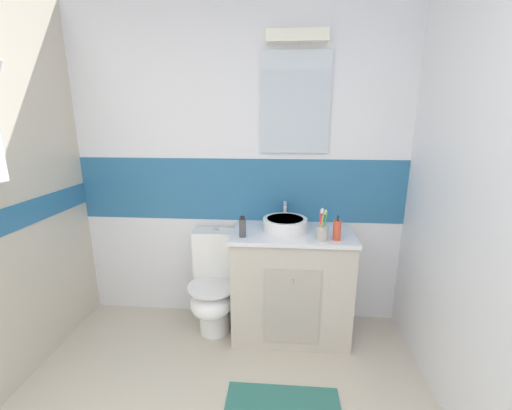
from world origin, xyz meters
TOP-DOWN VIEW (x-y plane):
  - wall_back_tiled at (0.01, 2.45)m, footprint 3.20×0.20m
  - vanity_cabinet at (0.42, 2.16)m, footprint 0.89×0.51m
  - sink_basin at (0.37, 2.18)m, footprint 0.33×0.37m
  - toilet at (-0.18, 2.16)m, footprint 0.37×0.50m
  - toothbrush_cup at (0.62, 1.99)m, footprint 0.08×0.08m
  - soap_dispenser at (0.72, 2.00)m, footprint 0.05×0.05m
  - deodorant_spray_can at (0.07, 2.01)m, footprint 0.05×0.05m
  - bath_mat at (0.37, 1.42)m, footprint 0.68×0.34m

SIDE VIEW (x-z plane):
  - bath_mat at x=0.37m, z-range 0.00..0.01m
  - toilet at x=-0.18m, z-range -0.03..0.77m
  - vanity_cabinet at x=0.42m, z-range 0.00..0.85m
  - sink_basin at x=0.37m, z-range 0.81..0.99m
  - toothbrush_cup at x=0.62m, z-range 0.80..1.02m
  - deodorant_spray_can at x=0.07m, z-range 0.85..0.99m
  - soap_dispenser at x=0.72m, z-range 0.83..1.01m
  - wall_back_tiled at x=0.01m, z-range 0.01..2.51m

